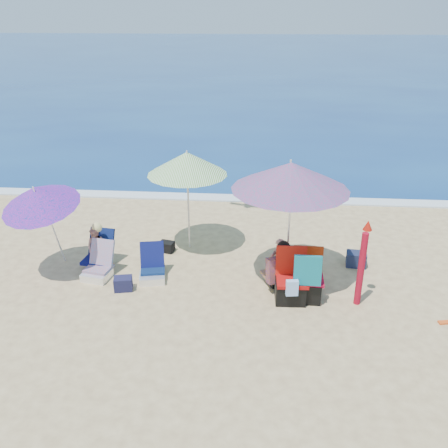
# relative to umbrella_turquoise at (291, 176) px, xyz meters

# --- Properties ---
(ground) EXTENTS (120.00, 120.00, 0.00)m
(ground) POSITION_rel_umbrella_turquoise_xyz_m (-0.88, -0.87, -2.11)
(ground) COLOR #D8BC84
(ground) RESTS_ON ground
(sea) EXTENTS (120.00, 80.00, 0.12)m
(sea) POSITION_rel_umbrella_turquoise_xyz_m (-0.88, 44.13, -2.16)
(sea) COLOR navy
(sea) RESTS_ON ground
(foam) EXTENTS (120.00, 0.50, 0.04)m
(foam) POSITION_rel_umbrella_turquoise_xyz_m (-0.88, 4.23, -2.09)
(foam) COLOR white
(foam) RESTS_ON ground
(umbrella_turquoise) EXTENTS (2.69, 2.69, 2.40)m
(umbrella_turquoise) POSITION_rel_umbrella_turquoise_xyz_m (0.00, 0.00, 0.00)
(umbrella_turquoise) COLOR white
(umbrella_turquoise) RESTS_ON ground
(umbrella_striped) EXTENTS (1.74, 1.74, 2.18)m
(umbrella_striped) POSITION_rel_umbrella_turquoise_xyz_m (-2.01, 1.24, -0.20)
(umbrella_striped) COLOR silver
(umbrella_striped) RESTS_ON ground
(umbrella_blue) EXTENTS (1.81, 1.85, 1.98)m
(umbrella_blue) POSITION_rel_umbrella_turquoise_xyz_m (-4.58, -0.09, -0.49)
(umbrella_blue) COLOR white
(umbrella_blue) RESTS_ON ground
(furled_umbrella) EXTENTS (0.25, 0.37, 1.52)m
(furled_umbrella) POSITION_rel_umbrella_turquoise_xyz_m (1.26, -0.62, -1.28)
(furled_umbrella) COLOR #A00B1F
(furled_umbrella) RESTS_ON ground
(chair_navy) EXTENTS (0.57, 0.73, 0.65)m
(chair_navy) POSITION_rel_umbrella_turquoise_xyz_m (-2.54, -0.10, -1.94)
(chair_navy) COLOR #0D2149
(chair_navy) RESTS_ON ground
(chair_rainbow) EXTENTS (0.59, 0.72, 0.68)m
(chair_rainbow) POSITION_rel_umbrella_turquoise_xyz_m (-3.59, -0.12, -1.93)
(chair_rainbow) COLOR #DC634D
(chair_rainbow) RESTS_ON ground
(camp_chair_left) EXTENTS (0.57, 0.58, 0.95)m
(camp_chair_left) POSITION_rel_umbrella_turquoise_xyz_m (0.07, -0.63, -1.82)
(camp_chair_left) COLOR #A60D0B
(camp_chair_left) RESTS_ON ground
(camp_chair_right) EXTENTS (0.68, 0.72, 0.97)m
(camp_chair_right) POSITION_rel_umbrella_turquoise_xyz_m (0.34, -0.60, -1.76)
(camp_chair_right) COLOR #B80D2C
(camp_chair_right) RESTS_ON ground
(person_center) EXTENTS (0.79, 0.77, 0.97)m
(person_center) POSITION_rel_umbrella_turquoise_xyz_m (-0.10, -0.20, -1.64)
(person_center) COLOR tan
(person_center) RESTS_ON ground
(person_left) EXTENTS (0.60, 0.72, 0.93)m
(person_left) POSITION_rel_umbrella_turquoise_xyz_m (-3.72, 0.29, -1.69)
(person_left) COLOR tan
(person_left) RESTS_ON ground
(bag_navy_a) EXTENTS (0.37, 0.30, 0.26)m
(bag_navy_a) POSITION_rel_umbrella_turquoise_xyz_m (-2.99, -0.55, -1.98)
(bag_navy_a) COLOR #1B1B3C
(bag_navy_a) RESTS_ON ground
(bag_black_a) EXTENTS (0.35, 0.29, 0.22)m
(bag_black_a) POSITION_rel_umbrella_turquoise_xyz_m (-2.48, 1.03, -2.00)
(bag_black_a) COLOR black
(bag_black_a) RESTS_ON ground
(bag_tan) EXTENTS (0.30, 0.26, 0.22)m
(bag_tan) POSITION_rel_umbrella_turquoise_xyz_m (0.31, 0.59, -2.00)
(bag_tan) COLOR tan
(bag_tan) RESTS_ON ground
(bag_navy_b) EXTENTS (0.42, 0.33, 0.29)m
(bag_navy_b) POSITION_rel_umbrella_turquoise_xyz_m (1.45, 0.73, -1.97)
(bag_navy_b) COLOR #1A213B
(bag_navy_b) RESTS_ON ground
(bag_black_b) EXTENTS (0.29, 0.25, 0.19)m
(bag_black_b) POSITION_rel_umbrella_turquoise_xyz_m (-0.16, -0.19, -2.02)
(bag_black_b) COLOR black
(bag_black_b) RESTS_ON ground
(orange_item) EXTENTS (0.22, 0.13, 0.03)m
(orange_item) POSITION_rel_umbrella_turquoise_xyz_m (2.61, -1.14, -2.10)
(orange_item) COLOR #E15017
(orange_item) RESTS_ON ground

